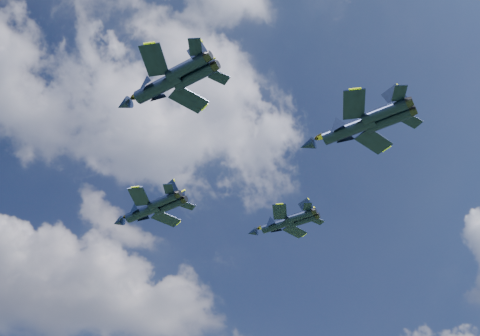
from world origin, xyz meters
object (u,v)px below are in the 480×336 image
Objects in this scene: jet_left at (156,88)px; jet_slot at (345,130)px; jet_lead at (141,212)px; jet_right at (276,225)px.

jet_slot is (27.12, -0.17, -2.66)m from jet_left.
jet_lead is 1.07× the size of jet_right.
jet_right is at bearing -1.34° from jet_left.
jet_lead is at bearing 129.76° from jet_right.
jet_lead is 36.12m from jet_slot.
jet_left is 33.36m from jet_right.
jet_slot is (26.90, -24.08, 0.89)m from jet_lead.
jet_left is at bearing -136.68° from jet_lead.
jet_right is at bearing 50.81° from jet_slot.
jet_right is at bearing -46.59° from jet_lead.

